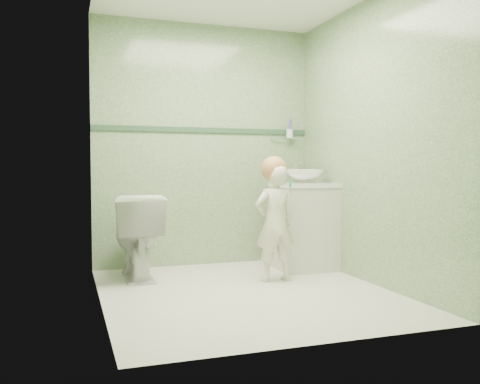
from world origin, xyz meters
name	(u,v)px	position (x,y,z in m)	size (l,w,h in m)	color
ground	(246,292)	(0.00, 0.00, 0.00)	(2.50, 2.50, 0.00)	silver
room_shell	(246,139)	(0.00, 0.00, 1.20)	(2.50, 2.54, 2.40)	gray
trim_stripe	(205,130)	(0.00, 1.24, 1.35)	(2.20, 0.02, 0.05)	#2E4E36
vanity	(304,228)	(0.84, 0.70, 0.40)	(0.52, 0.50, 0.80)	silver
counter	(304,185)	(0.84, 0.70, 0.81)	(0.54, 0.52, 0.04)	white
basin	(305,176)	(0.84, 0.70, 0.89)	(0.37, 0.37, 0.13)	white
faucet	(296,168)	(0.84, 0.89, 0.97)	(0.03, 0.13, 0.18)	silver
cup_holder	(289,133)	(0.89, 1.18, 1.33)	(0.26, 0.07, 0.21)	silver
toilet	(137,236)	(-0.74, 0.80, 0.37)	(0.42, 0.73, 0.75)	white
toddler	(275,223)	(0.37, 0.30, 0.50)	(0.36, 0.24, 1.00)	beige
hair_cap	(274,169)	(0.37, 0.33, 0.96)	(0.22, 0.22, 0.22)	#BA7A4D
teal_toothbrush	(289,183)	(0.45, 0.18, 0.84)	(0.11, 0.13, 0.08)	#119467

